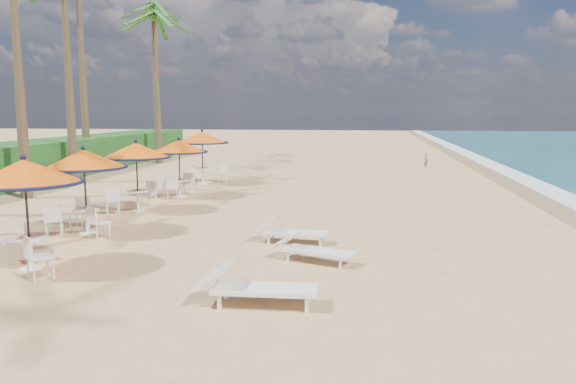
{
  "coord_description": "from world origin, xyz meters",
  "views": [
    {
      "loc": [
        1.95,
        -10.16,
        3.29
      ],
      "look_at": [
        -0.06,
        3.86,
        1.2
      ],
      "focal_mm": 35.0,
      "sensor_mm": 36.0,
      "label": 1
    }
  ],
  "objects_px": {
    "lounger_mid": "(311,248)",
    "lounger_far": "(289,230)",
    "station_2": "(136,157)",
    "station_3": "(178,154)",
    "station_4": "(203,142)",
    "lounger_near": "(252,286)",
    "station_1": "(83,170)",
    "station_0": "(25,182)"
  },
  "relations": [
    {
      "from": "station_4",
      "to": "lounger_far",
      "type": "distance_m",
      "value": 11.88
    },
    {
      "from": "station_2",
      "to": "station_4",
      "type": "relative_size",
      "value": 0.96
    },
    {
      "from": "station_1",
      "to": "lounger_mid",
      "type": "xyz_separation_m",
      "value": [
        6.24,
        -1.93,
        -1.42
      ]
    },
    {
      "from": "station_1",
      "to": "station_0",
      "type": "bearing_deg",
      "value": -80.79
    },
    {
      "from": "lounger_near",
      "to": "lounger_mid",
      "type": "xyz_separation_m",
      "value": [
        0.7,
        2.89,
        -0.05
      ]
    },
    {
      "from": "station_1",
      "to": "lounger_far",
      "type": "height_order",
      "value": "station_1"
    },
    {
      "from": "lounger_far",
      "to": "station_2",
      "type": "bearing_deg",
      "value": 150.47
    },
    {
      "from": "station_4",
      "to": "lounger_near",
      "type": "height_order",
      "value": "station_4"
    },
    {
      "from": "station_2",
      "to": "station_4",
      "type": "xyz_separation_m",
      "value": [
        0.19,
        6.88,
        0.07
      ]
    },
    {
      "from": "lounger_far",
      "to": "station_4",
      "type": "bearing_deg",
      "value": 120.72
    },
    {
      "from": "station_4",
      "to": "station_1",
      "type": "bearing_deg",
      "value": -91.09
    },
    {
      "from": "station_2",
      "to": "station_1",
      "type": "bearing_deg",
      "value": -90.17
    },
    {
      "from": "station_3",
      "to": "lounger_near",
      "type": "relative_size",
      "value": 1.08
    },
    {
      "from": "lounger_near",
      "to": "station_0",
      "type": "bearing_deg",
      "value": 161.37
    },
    {
      "from": "station_2",
      "to": "station_3",
      "type": "height_order",
      "value": "station_2"
    },
    {
      "from": "station_4",
      "to": "lounger_far",
      "type": "bearing_deg",
      "value": -63.19
    },
    {
      "from": "station_1",
      "to": "station_2",
      "type": "distance_m",
      "value": 3.39
    },
    {
      "from": "lounger_near",
      "to": "station_1",
      "type": "bearing_deg",
      "value": 136.54
    },
    {
      "from": "station_1",
      "to": "station_4",
      "type": "relative_size",
      "value": 0.97
    },
    {
      "from": "station_4",
      "to": "lounger_near",
      "type": "distance_m",
      "value": 16.08
    },
    {
      "from": "station_1",
      "to": "station_2",
      "type": "relative_size",
      "value": 1.01
    },
    {
      "from": "station_3",
      "to": "lounger_far",
      "type": "height_order",
      "value": "station_3"
    },
    {
      "from": "station_3",
      "to": "lounger_far",
      "type": "bearing_deg",
      "value": -52.47
    },
    {
      "from": "station_0",
      "to": "lounger_mid",
      "type": "height_order",
      "value": "station_0"
    },
    {
      "from": "station_0",
      "to": "lounger_far",
      "type": "bearing_deg",
      "value": 32.25
    },
    {
      "from": "station_3",
      "to": "lounger_near",
      "type": "bearing_deg",
      "value": -65.37
    },
    {
      "from": "station_0",
      "to": "lounger_far",
      "type": "distance_m",
      "value": 6.06
    },
    {
      "from": "station_3",
      "to": "station_4",
      "type": "distance_m",
      "value": 3.84
    },
    {
      "from": "station_1",
      "to": "station_3",
      "type": "bearing_deg",
      "value": 86.67
    },
    {
      "from": "station_0",
      "to": "lounger_near",
      "type": "bearing_deg",
      "value": -16.19
    },
    {
      "from": "lounger_near",
      "to": "lounger_far",
      "type": "distance_m",
      "value": 4.58
    },
    {
      "from": "station_1",
      "to": "lounger_near",
      "type": "bearing_deg",
      "value": -41.01
    },
    {
      "from": "lounger_mid",
      "to": "lounger_far",
      "type": "bearing_deg",
      "value": 135.24
    },
    {
      "from": "station_3",
      "to": "lounger_far",
      "type": "relative_size",
      "value": 1.21
    },
    {
      "from": "station_4",
      "to": "lounger_mid",
      "type": "relative_size",
      "value": 1.31
    },
    {
      "from": "station_0",
      "to": "station_3",
      "type": "xyz_separation_m",
      "value": [
        -0.17,
        9.81,
        -0.18
      ]
    },
    {
      "from": "station_1",
      "to": "station_3",
      "type": "height_order",
      "value": "station_1"
    },
    {
      "from": "station_0",
      "to": "lounger_near",
      "type": "distance_m",
      "value": 5.41
    },
    {
      "from": "lounger_mid",
      "to": "station_0",
      "type": "bearing_deg",
      "value": -143.86
    },
    {
      "from": "station_0",
      "to": "station_1",
      "type": "height_order",
      "value": "station_0"
    },
    {
      "from": "station_2",
      "to": "lounger_far",
      "type": "bearing_deg",
      "value": -33.45
    },
    {
      "from": "station_3",
      "to": "station_1",
      "type": "bearing_deg",
      "value": -93.33
    }
  ]
}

